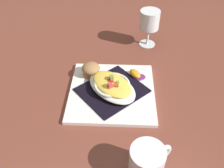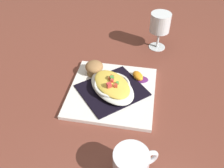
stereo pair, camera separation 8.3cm
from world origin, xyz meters
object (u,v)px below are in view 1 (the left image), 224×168
gratin_dish (112,86)px  orange_garnish (136,74)px  coffee_mug (147,163)px  stemmed_glass (149,22)px  muffin (91,70)px  square_plate (112,92)px

gratin_dish → orange_garnish: 0.11m
gratin_dish → coffee_mug: size_ratio=1.89×
gratin_dish → stemmed_glass: size_ratio=1.46×
coffee_mug → muffin: bearing=13.1°
square_plate → gratin_dish: gratin_dish is taller
square_plate → coffee_mug: (-0.29, -0.03, 0.03)m
muffin → orange_garnish: bearing=-103.7°
square_plate → muffin: (0.09, 0.06, 0.03)m
square_plate → stemmed_glass: 0.35m
square_plate → orange_garnish: orange_garnish is taller
square_plate → gratin_dish: size_ratio=1.28×
square_plate → muffin: 0.11m
square_plate → coffee_mug: 0.30m
orange_garnish → coffee_mug: size_ratio=0.52×
gratin_dish → coffee_mug: (-0.29, -0.03, 0.00)m
muffin → orange_garnish: muffin is taller
square_plate → muffin: muffin is taller
muffin → orange_garnish: 0.16m
coffee_mug → stemmed_glass: bearing=-16.8°
orange_garnish → stemmed_glass: bearing=-26.5°
orange_garnish → muffin: bearing=76.3°
square_plate → stemmed_glass: stemmed_glass is taller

